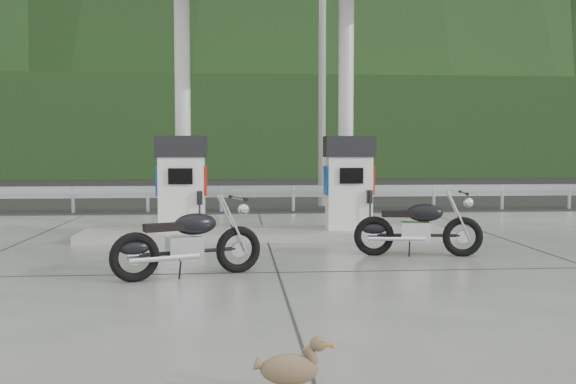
{
  "coord_description": "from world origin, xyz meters",
  "views": [
    {
      "loc": [
        -0.55,
        -9.73,
        1.72
      ],
      "look_at": [
        0.3,
        1.0,
        1.0
      ],
      "focal_mm": 40.0,
      "sensor_mm": 36.0,
      "label": 1
    }
  ],
  "objects": [
    {
      "name": "ground",
      "position": [
        0.0,
        0.0,
        0.0
      ],
      "size": [
        160.0,
        160.0,
        0.0
      ],
      "primitive_type": "plane",
      "color": "black",
      "rests_on": "ground"
    },
    {
      "name": "forecourt_apron",
      "position": [
        0.0,
        0.0,
        0.01
      ],
      "size": [
        18.0,
        14.0,
        0.02
      ],
      "primitive_type": "cube",
      "color": "slate",
      "rests_on": "ground"
    },
    {
      "name": "pump_island",
      "position": [
        0.0,
        2.5,
        0.1
      ],
      "size": [
        7.0,
        1.4,
        0.15
      ],
      "primitive_type": "cube",
      "color": "gray",
      "rests_on": "forecourt_apron"
    },
    {
      "name": "gas_pump_left",
      "position": [
        -1.6,
        2.5,
        1.07
      ],
      "size": [
        0.95,
        0.55,
        1.8
      ],
      "primitive_type": null,
      "color": "white",
      "rests_on": "pump_island"
    },
    {
      "name": "gas_pump_right",
      "position": [
        1.6,
        2.5,
        1.07
      ],
      "size": [
        0.95,
        0.55,
        1.8
      ],
      "primitive_type": null,
      "color": "white",
      "rests_on": "pump_island"
    },
    {
      "name": "canopy_column_left",
      "position": [
        -1.6,
        2.9,
        2.67
      ],
      "size": [
        0.3,
        0.3,
        5.0
      ],
      "primitive_type": "cylinder",
      "color": "silver",
      "rests_on": "pump_island"
    },
    {
      "name": "canopy_column_right",
      "position": [
        1.6,
        2.9,
        2.67
      ],
      "size": [
        0.3,
        0.3,
        5.0
      ],
      "primitive_type": "cylinder",
      "color": "silver",
      "rests_on": "pump_island"
    },
    {
      "name": "guardrail",
      "position": [
        0.0,
        8.0,
        0.71
      ],
      "size": [
        26.0,
        0.16,
        1.42
      ],
      "primitive_type": null,
      "color": "#B0B4B8",
      "rests_on": "ground"
    },
    {
      "name": "road",
      "position": [
        0.0,
        11.5,
        0.0
      ],
      "size": [
        60.0,
        7.0,
        0.01
      ],
      "primitive_type": "cube",
      "color": "black",
      "rests_on": "ground"
    },
    {
      "name": "utility_pole_b",
      "position": [
        2.0,
        9.5,
        4.0
      ],
      "size": [
        0.22,
        0.22,
        8.0
      ],
      "primitive_type": "cylinder",
      "color": "gray",
      "rests_on": "ground"
    },
    {
      "name": "tree_band",
      "position": [
        0.0,
        30.0,
        3.0
      ],
      "size": [
        80.0,
        6.0,
        6.0
      ],
      "primitive_type": "cube",
      "color": "black",
      "rests_on": "ground"
    },
    {
      "name": "forested_hills",
      "position": [
        0.0,
        60.0,
        0.0
      ],
      "size": [
        100.0,
        40.0,
        140.0
      ],
      "primitive_type": null,
      "color": "black",
      "rests_on": "ground"
    },
    {
      "name": "motorcycle_left",
      "position": [
        -1.21,
        -1.2,
        0.48
      ],
      "size": [
        2.03,
        1.28,
        0.92
      ],
      "primitive_type": null,
      "rotation": [
        0.0,
        0.0,
        0.37
      ],
      "color": "black",
      "rests_on": "forecourt_apron"
    },
    {
      "name": "motorcycle_right",
      "position": [
        2.32,
        0.22,
        0.47
      ],
      "size": [
        1.97,
        0.87,
        0.9
      ],
      "primitive_type": null,
      "rotation": [
        0.0,
        0.0,
        -0.15
      ],
      "color": "black",
      "rests_on": "forecourt_apron"
    },
    {
      "name": "duck",
      "position": [
        -0.2,
        -5.41,
        0.2
      ],
      "size": [
        0.5,
        0.16,
        0.36
      ],
      "primitive_type": null,
      "rotation": [
        0.0,
        0.0,
        -0.04
      ],
      "color": "brown",
      "rests_on": "forecourt_apron"
    }
  ]
}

